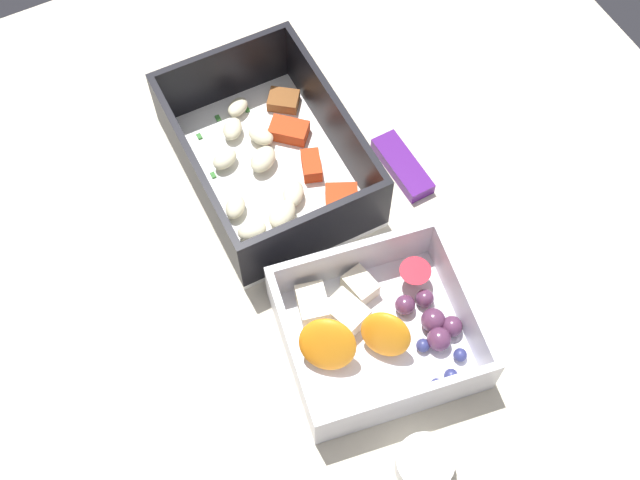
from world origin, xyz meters
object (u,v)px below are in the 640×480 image
Objects in this scene: pasta_container at (270,159)px; fruit_bowl at (377,328)px; paper_cup_liner at (429,462)px; candy_bar at (402,166)px.

pasta_container is 1.17× the size of fruit_bowl.
paper_cup_liner is at bearing -8.52° from fruit_bowl.
pasta_container is 11.89cm from candy_bar.
pasta_container is 4.54× the size of paper_cup_liner.
candy_bar is at bearing 142.36° from fruit_bowl.
candy_bar is (5.09, 10.63, -1.59)cm from pasta_container.
pasta_container is at bearing -115.58° from candy_bar.
candy_bar is (-12.91, 9.96, -1.16)cm from fruit_bowl.
candy_bar is at bearing 64.97° from pasta_container.
fruit_bowl reaches higher than candy_bar.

